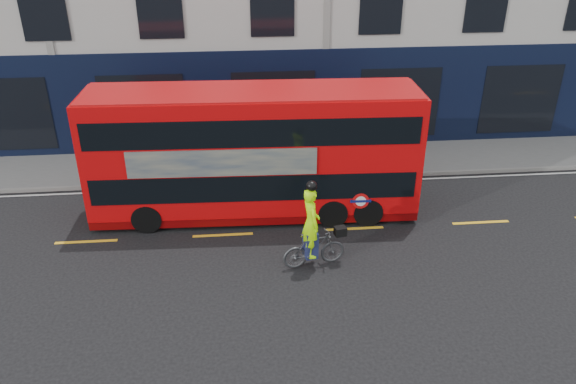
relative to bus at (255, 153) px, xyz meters
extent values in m
plane|color=black|center=(2.92, -2.85, -2.07)|extent=(120.00, 120.00, 0.00)
cube|color=gray|center=(2.92, 3.65, -2.01)|extent=(60.00, 3.00, 0.12)
cube|color=gray|center=(2.92, 2.15, -2.00)|extent=(60.00, 0.12, 0.13)
cube|color=black|center=(2.92, 5.13, -0.07)|extent=(50.00, 0.08, 4.00)
cube|color=silver|center=(2.92, 1.85, -2.06)|extent=(58.00, 0.10, 0.01)
cube|color=red|center=(-0.04, 0.00, 0.13)|extent=(10.02, 2.59, 3.57)
cube|color=#670405|center=(-0.04, 0.00, -1.80)|extent=(10.02, 2.55, 0.27)
cube|color=black|center=(-0.04, 0.00, -0.67)|extent=(9.62, 2.62, 0.81)
cube|color=black|center=(-0.04, 0.00, 1.05)|extent=(9.62, 2.62, 0.81)
cube|color=#AA0B0D|center=(-0.04, 0.00, 1.93)|extent=(9.82, 2.49, 0.07)
cube|color=black|center=(4.95, -0.16, -0.67)|extent=(0.11, 2.04, 0.81)
cube|color=black|center=(4.95, -0.16, 1.05)|extent=(0.11, 2.04, 0.81)
cube|color=black|center=(-5.03, 0.17, -0.67)|extent=(0.11, 2.04, 0.81)
cube|color=gray|center=(-0.98, -1.13, 0.19)|extent=(5.43, 0.22, 0.81)
cylinder|color=red|center=(3.09, -1.26, -1.16)|extent=(0.51, 0.04, 0.51)
cylinder|color=white|center=(3.09, -1.27, -1.16)|extent=(0.33, 0.03, 0.33)
cube|color=#0C1459|center=(3.09, -1.27, -1.16)|extent=(0.63, 0.04, 0.08)
cylinder|color=black|center=(3.40, -0.11, -1.62)|extent=(0.98, 2.34, 0.90)
cylinder|color=black|center=(2.31, -0.08, -1.62)|extent=(0.98, 2.34, 0.90)
cylinder|color=black|center=(-3.29, 0.11, -1.62)|extent=(0.98, 2.34, 0.90)
imported|color=#444649|center=(1.43, -3.16, -1.54)|extent=(1.81, 0.81, 1.05)
imported|color=#A6F704|center=(1.32, -3.18, -0.70)|extent=(0.60, 0.79, 1.97)
cube|color=black|center=(2.15, -3.02, -1.10)|extent=(0.35, 0.29, 0.24)
cube|color=#1B224A|center=(1.32, -3.18, -1.35)|extent=(0.40, 0.47, 0.77)
sphere|color=black|center=(1.32, -3.18, 0.38)|extent=(0.29, 0.29, 0.29)
camera|label=1|loc=(-0.47, -15.83, 6.76)|focal=35.00mm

